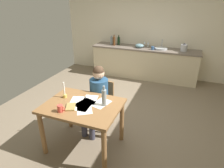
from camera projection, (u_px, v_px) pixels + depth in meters
ground_plane at (118, 116)px, 4.01m from camera, size 5.20×5.20×0.04m
wall_back at (148, 31)px, 5.67m from camera, size 5.20×0.12×2.60m
kitchen_counter at (144, 63)px, 5.71m from camera, size 3.05×0.64×0.90m
dining_table at (83, 112)px, 2.91m from camera, size 1.13×0.85×0.78m
chair_at_table at (102, 102)px, 3.54m from camera, size 0.45×0.45×0.86m
person_seated at (97, 95)px, 3.34m from camera, size 0.37×0.62×1.19m
coffee_mug at (60, 108)px, 2.66m from camera, size 0.12×0.08×0.10m
candlestick at (65, 93)px, 3.03m from camera, size 0.06×0.06×0.26m
book_magazine at (71, 107)px, 2.78m from camera, size 0.20×0.24×0.02m
paper_letter at (77, 101)px, 2.95m from camera, size 0.29×0.34×0.00m
paper_bill at (83, 106)px, 2.82m from camera, size 0.23×0.31×0.00m
paper_envelope at (85, 103)px, 2.88m from camera, size 0.29×0.34×0.00m
paper_receipt at (90, 99)px, 2.99m from camera, size 0.26×0.33×0.00m
paper_notice at (101, 103)px, 2.89m from camera, size 0.28×0.34×0.00m
paper_flyer at (84, 109)px, 2.74m from camera, size 0.34×0.36×0.00m
wine_bottle_on_table at (104, 97)px, 2.78m from camera, size 0.07×0.07×0.31m
sink_unit at (161, 48)px, 5.37m from camera, size 0.36×0.36×0.24m
bottle_oil at (111, 41)px, 5.88m from camera, size 0.08×0.08×0.26m
bottle_vinegar at (114, 41)px, 5.74m from camera, size 0.07×0.07×0.31m
bottle_wine_red at (119, 41)px, 5.81m from camera, size 0.08×0.08×0.29m
mixing_bowl at (139, 46)px, 5.52m from camera, size 0.24×0.24×0.11m
stovetop_kettle at (184, 47)px, 5.14m from camera, size 0.18×0.18×0.22m
wine_glass_near_sink at (148, 43)px, 5.59m from camera, size 0.07×0.07×0.15m
wine_glass_by_kettle at (145, 43)px, 5.63m from camera, size 0.07×0.07×0.15m
teacup_on_counter at (153, 48)px, 5.30m from camera, size 0.12×0.08×0.09m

